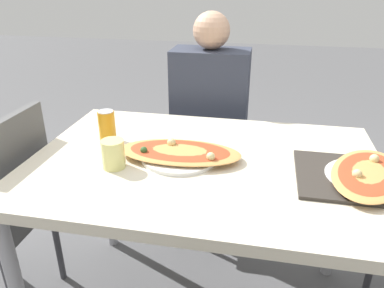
# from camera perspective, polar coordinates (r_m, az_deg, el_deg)

# --- Properties ---
(dining_table) EXTENTS (1.26, 0.87, 0.78)m
(dining_table) POSITION_cam_1_polar(r_m,az_deg,el_deg) (1.39, 1.85, -5.25)
(dining_table) COLOR beige
(dining_table) RESTS_ON ground_plane
(chair_far_seated) EXTENTS (0.40, 0.40, 0.92)m
(chair_far_seated) POSITION_cam_1_polar(r_m,az_deg,el_deg) (2.16, 3.04, 0.85)
(chair_far_seated) COLOR #4C4C4C
(chair_far_seated) RESTS_ON ground_plane
(chair_side_left) EXTENTS (0.40, 0.40, 0.92)m
(chair_side_left) POSITION_cam_1_polar(r_m,az_deg,el_deg) (1.73, -26.92, -8.56)
(chair_side_left) COLOR #4C4C4C
(chair_side_left) RESTS_ON ground_plane
(person_seated) EXTENTS (0.39, 0.24, 1.23)m
(person_seated) POSITION_cam_1_polar(r_m,az_deg,el_deg) (1.98, 2.67, 4.74)
(person_seated) COLOR #2D2D38
(person_seated) RESTS_ON ground_plane
(pizza_main) EXTENTS (0.45, 0.28, 0.06)m
(pizza_main) POSITION_cam_1_polar(r_m,az_deg,el_deg) (1.36, -1.88, -1.39)
(pizza_main) COLOR white
(pizza_main) RESTS_ON dining_table
(soda_can) EXTENTS (0.07, 0.07, 0.12)m
(soda_can) POSITION_cam_1_polar(r_m,az_deg,el_deg) (1.52, -12.83, 2.70)
(soda_can) COLOR orange
(soda_can) RESTS_ON dining_table
(drink_glass) EXTENTS (0.08, 0.08, 0.10)m
(drink_glass) POSITION_cam_1_polar(r_m,az_deg,el_deg) (1.31, -11.91, -1.50)
(drink_glass) COLOR #E0DB7F
(drink_glass) RESTS_ON dining_table
(serving_tray) EXTENTS (0.37, 0.32, 0.01)m
(serving_tray) POSITION_cam_1_polar(r_m,az_deg,el_deg) (1.34, 23.38, -4.69)
(serving_tray) COLOR #332D28
(serving_tray) RESTS_ON dining_table
(pizza_second) EXTENTS (0.34, 0.44, 0.06)m
(pizza_second) POSITION_cam_1_polar(r_m,az_deg,el_deg) (1.34, 25.24, -4.28)
(pizza_second) COLOR white
(pizza_second) RESTS_ON dining_table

